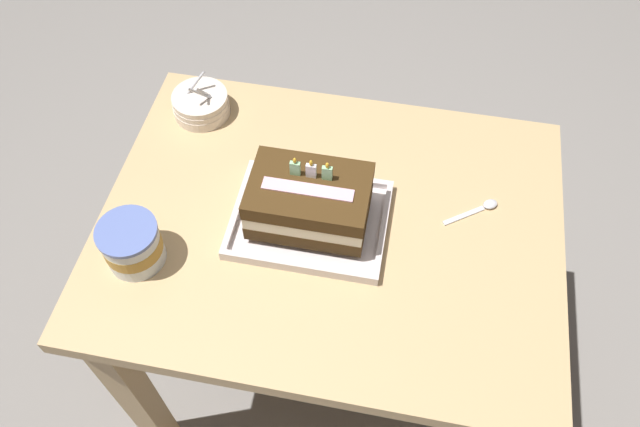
# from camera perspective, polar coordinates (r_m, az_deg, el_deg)

# --- Properties ---
(ground_plane) EXTENTS (8.00, 8.00, 0.00)m
(ground_plane) POSITION_cam_1_polar(r_m,az_deg,el_deg) (1.91, 0.62, -13.63)
(ground_plane) COLOR gray
(dining_table) EXTENTS (0.92, 0.71, 0.76)m
(dining_table) POSITION_cam_1_polar(r_m,az_deg,el_deg) (1.35, 0.86, -3.94)
(dining_table) COLOR tan
(dining_table) RESTS_ON ground_plane
(foil_tray) EXTENTS (0.30, 0.23, 0.02)m
(foil_tray) POSITION_cam_1_polar(r_m,az_deg,el_deg) (1.23, -0.94, -0.66)
(foil_tray) COLOR silver
(foil_tray) RESTS_ON dining_table
(birthday_cake) EXTENTS (0.23, 0.15, 0.14)m
(birthday_cake) POSITION_cam_1_polar(r_m,az_deg,el_deg) (1.18, -0.98, 1.18)
(birthday_cake) COLOR #422B12
(birthday_cake) RESTS_ON foil_tray
(bowl_stack) EXTENTS (0.13, 0.13, 0.10)m
(bowl_stack) POSITION_cam_1_polar(r_m,az_deg,el_deg) (1.44, -10.88, 9.85)
(bowl_stack) COLOR silver
(bowl_stack) RESTS_ON dining_table
(ice_cream_tub) EXTENTS (0.11, 0.11, 0.10)m
(ice_cream_tub) POSITION_cam_1_polar(r_m,az_deg,el_deg) (1.21, -16.89, -2.71)
(ice_cream_tub) COLOR white
(ice_cream_tub) RESTS_ON dining_table
(serving_spoon_near_tray) EXTENTS (0.11, 0.09, 0.01)m
(serving_spoon_near_tray) POSITION_cam_1_polar(r_m,az_deg,el_deg) (1.30, 14.77, 0.57)
(serving_spoon_near_tray) COLOR silver
(serving_spoon_near_tray) RESTS_ON dining_table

